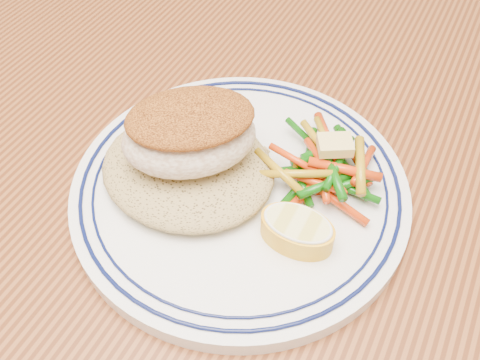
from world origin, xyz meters
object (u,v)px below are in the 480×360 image
(rice_pilaf, at_px, (188,166))
(lemon_wedge, at_px, (297,230))
(dining_table, at_px, (213,251))
(vegetable_pile, at_px, (327,166))
(plate, at_px, (240,188))
(fish_fillet, at_px, (190,133))

(rice_pilaf, height_order, lemon_wedge, rice_pilaf)
(dining_table, bearing_deg, vegetable_pile, 26.00)
(rice_pilaf, relative_size, vegetable_pile, 1.35)
(dining_table, bearing_deg, plate, 8.38)
(vegetable_pile, height_order, lemon_wedge, vegetable_pile)
(plate, bearing_deg, dining_table, -171.62)
(fish_fillet, xyz_separation_m, vegetable_pile, (0.10, 0.05, -0.03))
(dining_table, xyz_separation_m, plate, (0.03, 0.00, 0.11))
(fish_fillet, relative_size, lemon_wedge, 2.26)
(vegetable_pile, bearing_deg, fish_fillet, -155.07)
(dining_table, distance_m, rice_pilaf, 0.13)
(fish_fillet, bearing_deg, vegetable_pile, 24.93)
(lemon_wedge, bearing_deg, dining_table, 164.30)
(plate, xyz_separation_m, vegetable_pile, (0.06, 0.04, 0.02))
(fish_fillet, bearing_deg, plate, 10.77)
(rice_pilaf, height_order, fish_fillet, fish_fillet)
(fish_fillet, bearing_deg, dining_table, 16.33)
(fish_fillet, height_order, lemon_wedge, fish_fillet)
(plate, bearing_deg, fish_fillet, -169.23)
(plate, bearing_deg, rice_pilaf, -163.50)
(fish_fillet, height_order, vegetable_pile, fish_fillet)
(vegetable_pile, bearing_deg, rice_pilaf, -153.27)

